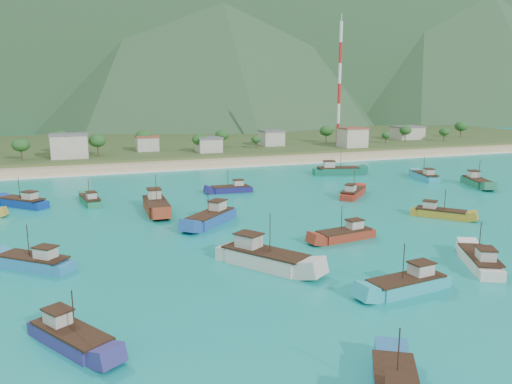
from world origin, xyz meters
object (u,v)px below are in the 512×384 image
object	(u,v)px
radio_tower	(339,84)
boat_18	(35,263)
boat_4	(71,338)
boat_6	(231,190)
boat_17	(477,183)
boat_1	(263,259)
boat_26	(23,203)
boat_16	(345,235)
boat_19	(480,262)
boat_14	(440,214)
boat_27	(425,177)
boat_21	(156,206)
boat_10	(211,218)
boat_24	(408,285)
boat_15	(353,194)
boat_20	(337,171)
boat_7	(90,201)

from	to	relation	value
radio_tower	boat_18	distance (m)	157.80
boat_4	boat_18	bearing A→B (deg)	-110.94
boat_4	boat_18	world-z (taller)	boat_18
boat_6	boat_17	distance (m)	59.29
boat_17	boat_1	bearing A→B (deg)	47.18
radio_tower	boat_26	distance (m)	136.23
boat_16	boat_19	world-z (taller)	boat_19
boat_26	boat_14	bearing A→B (deg)	-71.43
boat_26	boat_27	xyz separation A→B (m)	(94.71, -2.14, -0.01)
boat_6	boat_17	bearing A→B (deg)	-98.31
boat_1	boat_16	distance (m)	17.42
boat_4	boat_27	xyz separation A→B (m)	(86.04, 59.60, 0.07)
radio_tower	boat_26	bearing A→B (deg)	-146.53
boat_21	boat_27	bearing A→B (deg)	-169.58
boat_21	boat_27	world-z (taller)	boat_21
boat_21	boat_26	bearing A→B (deg)	-27.05
boat_21	boat_10	bearing A→B (deg)	123.48
boat_18	boat_6	bearing A→B (deg)	-3.95
boat_24	boat_6	bearing A→B (deg)	-4.85
boat_27	radio_tower	bearing A→B (deg)	90.48
radio_tower	boat_24	bearing A→B (deg)	-116.28
boat_6	boat_15	bearing A→B (deg)	-116.49
boat_6	boat_18	bearing A→B (deg)	139.64
boat_4	boat_14	size ratio (longest dim) A/B	1.10
boat_16	boat_19	bearing A→B (deg)	-156.74
boat_15	boat_1	bearing A→B (deg)	-88.67
boat_10	boat_20	world-z (taller)	boat_20
boat_27	boat_17	bearing A→B (deg)	-49.20
boat_18	boat_27	size ratio (longest dim) A/B	0.90
boat_4	boat_17	xyz separation A→B (m)	(92.04, 48.16, 0.15)
boat_4	boat_19	size ratio (longest dim) A/B	0.93
boat_18	boat_21	distance (m)	32.56
boat_26	boat_24	bearing A→B (deg)	-99.25
boat_18	radio_tower	bearing A→B (deg)	-2.62
boat_20	boat_10	bearing A→B (deg)	-36.88
boat_18	boat_20	distance (m)	89.38
boat_16	boat_26	world-z (taller)	boat_26
boat_19	boat_26	bearing A→B (deg)	162.77
boat_1	boat_4	distance (m)	27.18
boat_18	boat_15	bearing A→B (deg)	-27.20
boat_14	boat_24	xyz separation A→B (m)	(-26.76, -26.51, 0.10)
boat_1	boat_6	size ratio (longest dim) A/B	1.37
boat_1	boat_7	world-z (taller)	boat_1
boat_17	boat_27	distance (m)	12.92
boat_15	boat_18	distance (m)	66.44
boat_21	boat_24	bearing A→B (deg)	114.64
radio_tower	boat_6	bearing A→B (deg)	-132.82
boat_1	boat_20	xyz separation A→B (m)	(44.96, 61.00, -0.05)
boat_14	boat_20	xyz separation A→B (m)	(5.78, 47.96, 0.32)
boat_18	boat_21	world-z (taller)	boat_21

